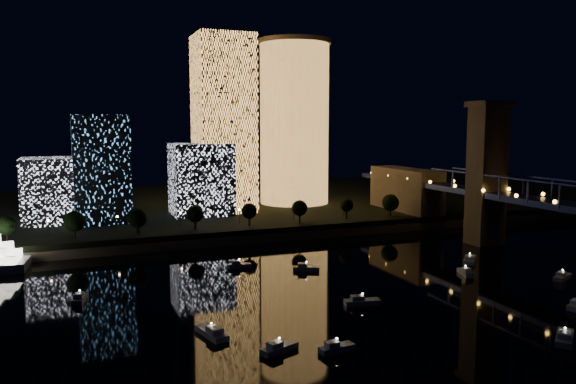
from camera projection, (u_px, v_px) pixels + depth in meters
name	position (u px, v px, depth m)	size (l,w,h in m)	color
ground	(407.00, 308.00, 128.97)	(520.00, 520.00, 0.00)	black
far_bank	(224.00, 205.00, 276.41)	(420.00, 160.00, 5.00)	black
seawall	(281.00, 236.00, 204.50)	(420.00, 6.00, 3.00)	#6B5E4C
tower_cylindrical	(294.00, 122.00, 262.41)	(34.00, 34.00, 75.66)	#FFAD51
tower_rectangular	(224.00, 124.00, 237.95)	(23.33, 23.33, 74.23)	#FFAD51
midrise_blocks	(77.00, 179.00, 215.74)	(118.37, 34.96, 40.62)	white
motorboats	(382.00, 296.00, 135.83)	(129.15, 82.90, 2.78)	silver
esplanade_trees	(196.00, 214.00, 198.07)	(166.20, 6.92, 8.96)	black
street_lamps	(181.00, 216.00, 202.29)	(132.70, 0.70, 5.65)	black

